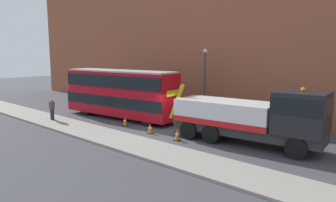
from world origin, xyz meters
The scene contains 10 objects.
ground_plane centered at (0.00, 0.00, 0.00)m, with size 120.00×120.00×0.00m, color #424247.
near_kerb centered at (0.00, -4.20, 0.07)m, with size 60.00×2.80×0.15m, color gray.
building_facade centered at (0.00, 7.42, 8.07)m, with size 60.00×1.50×16.00m.
recovery_tow_truck centered at (5.83, 0.63, 1.76)m, with size 10.23×3.47×3.67m.
double_decker_bus centered at (-6.35, 0.59, 2.23)m, with size 11.19×3.58×4.06m.
pedestrian_onlooker centered at (-9.32, -4.04, 0.99)m, with size 0.41×0.47×1.71m.
traffic_cone_near_bus centered at (-3.75, -1.13, 0.34)m, with size 0.36×0.36×0.72m.
traffic_cone_midway centered at (-0.67, -1.50, 0.34)m, with size 0.36×0.36×0.72m.
traffic_cone_near_truck centered at (1.85, -1.59, 0.34)m, with size 0.36×0.36×0.72m.
street_lamp centered at (-0.95, 5.23, 3.47)m, with size 0.36×0.36×5.83m.
Camera 1 is at (14.35, -16.33, 5.44)m, focal length 33.70 mm.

